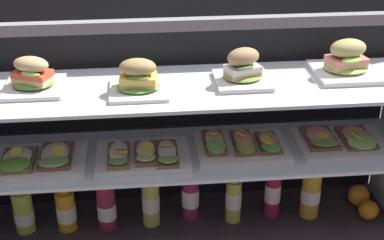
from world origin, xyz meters
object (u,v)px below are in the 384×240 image
Objects in this scene: juice_bottle_front_left_end at (23,211)px; juice_bottle_front_second at (106,206)px; plated_roll_sandwich_left_of_center at (138,80)px; juice_bottle_front_right_end at (311,192)px; juice_bottle_front_fourth at (66,209)px; orange_fruit_beside_bottles at (359,195)px; orange_fruit_near_left_post at (368,210)px; plated_roll_sandwich_far_left at (33,78)px; plated_roll_sandwich_mid_right at (346,63)px; open_sandwich_tray_mid_right at (143,155)px; plated_roll_sandwich_right_of_center at (243,70)px; juice_bottle_back_left at (189,195)px; open_sandwich_tray_mid_left at (38,160)px; open_sandwich_tray_right_of_center at (340,140)px; open_sandwich_tray_near_right_corner at (241,145)px; juice_bottle_back_center at (234,199)px; juice_bottle_back_right at (273,192)px; juice_bottle_front_middle at (151,201)px.

juice_bottle_front_left_end is 0.94× the size of juice_bottle_front_second.
juice_bottle_front_right_end is (0.62, 0.05, -0.51)m from plated_roll_sandwich_left_of_center.
juice_bottle_front_left_end is at bearing 178.02° from juice_bottle_front_fourth.
orange_fruit_beside_bottles reaches higher than orange_fruit_near_left_post.
juice_bottle_front_right_end is at bearing 0.34° from plated_roll_sandwich_far_left.
plated_roll_sandwich_mid_right is at bearing 0.02° from juice_bottle_front_left_end.
juice_bottle_front_right_end is at bearing 5.53° from open_sandwich_tray_mid_right.
plated_roll_sandwich_right_of_center is 0.55m from juice_bottle_back_left.
plated_roll_sandwich_left_of_center is 2.45× the size of orange_fruit_near_left_post.
orange_fruit_near_left_post is at bearing -11.80° from juice_bottle_front_right_end.
juice_bottle_front_second is at bearing -173.89° from juice_bottle_back_left.
plated_roll_sandwich_mid_right is at bearing -167.40° from orange_fruit_beside_bottles.
juice_bottle_front_second is at bearing 15.60° from open_sandwich_tray_mid_left.
juice_bottle_front_left_end is 2.88× the size of orange_fruit_near_left_post.
open_sandwich_tray_right_of_center is at bearing -1.93° from juice_bottle_front_second.
orange_fruit_beside_bottles is (0.14, 0.03, -0.57)m from plated_roll_sandwich_mid_right.
open_sandwich_tray_right_of_center is 0.33m from orange_fruit_near_left_post.
juice_bottle_front_fourth is at bearing 176.61° from open_sandwich_tray_near_right_corner.
open_sandwich_tray_mid_left is at bearing -175.54° from juice_bottle_back_center.
open_sandwich_tray_right_of_center is at bearing 2.44° from plated_roll_sandwich_left_of_center.
plated_roll_sandwich_right_of_center is 0.84× the size of plated_roll_sandwich_mid_right.
open_sandwich_tray_mid_left is (-0.68, -0.04, -0.27)m from plated_roll_sandwich_right_of_center.
open_sandwich_tray_right_of_center is 0.33m from orange_fruit_beside_bottles.
open_sandwich_tray_mid_right reaches higher than juice_bottle_front_left_end.
juice_bottle_back_left is 0.16m from juice_bottle_back_center.
juice_bottle_front_right_end is (0.29, 0.00, 0.01)m from juice_bottle_back_center.
plated_roll_sandwich_mid_right reaches higher than juice_bottle_front_left_end.
open_sandwich_tray_mid_left is 1.00× the size of open_sandwich_tray_near_right_corner.
orange_fruit_near_left_post is (0.36, -0.06, -0.07)m from juice_bottle_back_right.
open_sandwich_tray_mid_left is 1.34× the size of juice_bottle_front_middle.
juice_bottle_front_right_end reaches higher than orange_fruit_beside_bottles.
juice_bottle_front_second is at bearing -177.51° from orange_fruit_beside_bottles.
juice_bottle_front_second and juice_bottle_back_left have the same top height.
orange_fruit_near_left_post is at bearing -2.81° from juice_bottle_front_second.
juice_bottle_front_middle is 0.15m from juice_bottle_back_left.
plated_roll_sandwich_mid_right is 0.84× the size of juice_bottle_front_right_end.
plated_roll_sandwich_far_left reaches higher than orange_fruit_beside_bottles.
open_sandwich_tray_right_of_center is (1.03, -0.02, -0.27)m from plated_roll_sandwich_far_left.
juice_bottle_front_second is at bearing -178.44° from juice_bottle_front_middle.
open_sandwich_tray_near_right_corner is (0.67, -0.02, -0.27)m from plated_roll_sandwich_far_left.
juice_bottle_front_left_end is at bearing 179.12° from juice_bottle_front_middle.
open_sandwich_tray_right_of_center reaches higher than juice_bottle_front_fourth.
juice_bottle_front_middle is at bearing -0.34° from juice_bottle_front_fourth.
plated_roll_sandwich_mid_right reaches higher than juice_bottle_front_middle.
juice_bottle_back_right is 0.96× the size of juice_bottle_front_right_end.
open_sandwich_tray_near_right_corner is at bearing 2.22° from open_sandwich_tray_mid_left.
open_sandwich_tray_right_of_center reaches higher than orange_fruit_near_left_post.
open_sandwich_tray_right_of_center is 1.31× the size of juice_bottle_back_right.
plated_roll_sandwich_mid_right reaches higher than plated_roll_sandwich_left_of_center.
open_sandwich_tray_right_of_center is at bearing -1.28° from plated_roll_sandwich_right_of_center.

